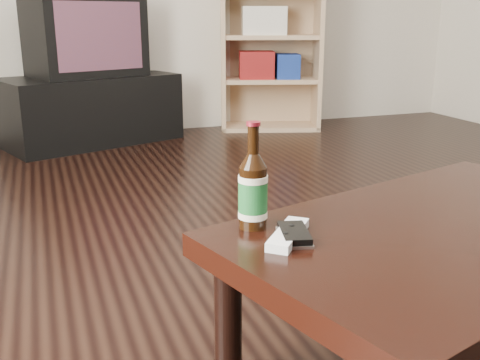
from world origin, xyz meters
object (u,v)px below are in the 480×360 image
object	(u,v)px
phone	(294,235)
tv	(85,35)
bookshelf	(269,33)
remote	(288,234)
beer_bottle	(253,191)
coffee_table	(451,244)
tv_stand	(91,109)

from	to	relation	value
phone	tv	bearing A→B (deg)	107.45
tv	bookshelf	distance (m)	1.36
bookshelf	phone	size ratio (longest dim) A/B	10.87
phone	remote	world-z (taller)	remote
bookshelf	beer_bottle	xyz separation A→B (m)	(-1.27, -2.97, -0.25)
tv	bookshelf	bearing A→B (deg)	-17.37
bookshelf	remote	size ratio (longest dim) A/B	8.64
beer_bottle	phone	world-z (taller)	beer_bottle
tv	remote	world-z (taller)	tv
bookshelf	coffee_table	size ratio (longest dim) A/B	1.17
tv_stand	beer_bottle	distance (m)	2.91
tv	coffee_table	world-z (taller)	tv
tv	remote	xyz separation A→B (m)	(0.13, -2.99, -0.32)
coffee_table	beer_bottle	world-z (taller)	beer_bottle
remote	beer_bottle	bearing A→B (deg)	157.40
remote	tv	bearing A→B (deg)	132.87
tv_stand	bookshelf	world-z (taller)	bookshelf
coffee_table	beer_bottle	distance (m)	0.48
tv_stand	beer_bottle	bearing A→B (deg)	-108.52
coffee_table	remote	distance (m)	0.40
beer_bottle	remote	world-z (taller)	beer_bottle
tv	coffee_table	xyz separation A→B (m)	(0.53, -3.03, -0.38)
tv_stand	remote	bearing A→B (deg)	-107.69
bookshelf	coffee_table	distance (m)	3.23
coffee_table	phone	size ratio (longest dim) A/B	9.26
beer_bottle	phone	bearing A→B (deg)	-59.01
tv_stand	tv	world-z (taller)	tv
coffee_table	bookshelf	bearing A→B (deg)	74.91
tv	beer_bottle	xyz separation A→B (m)	(0.09, -2.90, -0.25)
tv_stand	remote	world-z (taller)	tv_stand
tv	phone	distance (m)	3.02
beer_bottle	phone	xyz separation A→B (m)	(0.06, -0.09, -0.07)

